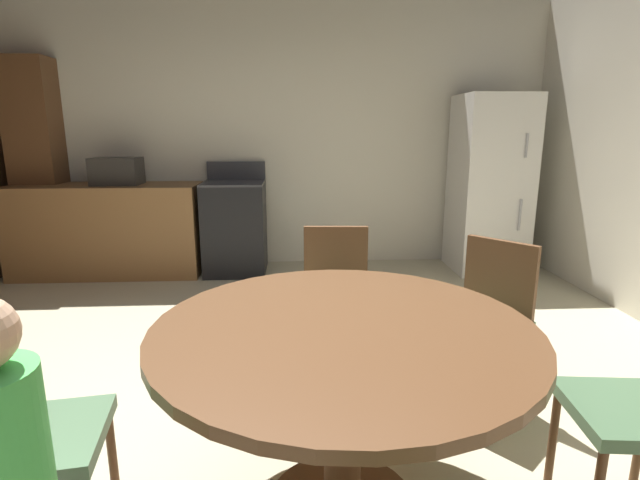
# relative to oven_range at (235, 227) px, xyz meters

# --- Properties ---
(ground_plane) EXTENTS (14.00, 14.00, 0.00)m
(ground_plane) POSITION_rel_oven_range_xyz_m (0.46, -2.80, -0.47)
(ground_plane) COLOR beige
(wall_back) EXTENTS (5.83, 0.12, 2.70)m
(wall_back) POSITION_rel_oven_range_xyz_m (0.46, 0.40, 0.88)
(wall_back) COLOR silver
(wall_back) RESTS_ON ground
(kitchen_counter) EXTENTS (1.81, 0.60, 0.90)m
(kitchen_counter) POSITION_rel_oven_range_xyz_m (-1.25, -0.00, -0.02)
(kitchen_counter) COLOR olive
(kitchen_counter) RESTS_ON ground
(pantry_column) EXTENTS (0.44, 0.36, 2.10)m
(pantry_column) POSITION_rel_oven_range_xyz_m (-1.94, 0.18, 0.58)
(pantry_column) COLOR brown
(pantry_column) RESTS_ON ground
(oven_range) EXTENTS (0.60, 0.60, 1.10)m
(oven_range) POSITION_rel_oven_range_xyz_m (0.00, 0.00, 0.00)
(oven_range) COLOR black
(oven_range) RESTS_ON ground
(refrigerator) EXTENTS (0.68, 0.68, 1.76)m
(refrigerator) POSITION_rel_oven_range_xyz_m (2.57, -0.05, 0.41)
(refrigerator) COLOR white
(refrigerator) RESTS_ON ground
(microwave) EXTENTS (0.44, 0.32, 0.26)m
(microwave) POSITION_rel_oven_range_xyz_m (-1.12, -0.00, 0.56)
(microwave) COLOR #2D2B28
(microwave) RESTS_ON kitchen_counter
(dining_table) EXTENTS (1.35, 1.35, 0.76)m
(dining_table) POSITION_rel_oven_range_xyz_m (0.76, -3.22, 0.15)
(dining_table) COLOR brown
(dining_table) RESTS_ON ground
(chair_northeast) EXTENTS (0.56, 0.56, 0.87)m
(chair_northeast) POSITION_rel_oven_range_xyz_m (1.58, -2.51, 0.03)
(chair_northeast) COLOR brown
(chair_northeast) RESTS_ON ground
(chair_north) EXTENTS (0.43, 0.43, 0.87)m
(chair_north) POSITION_rel_oven_range_xyz_m (0.83, -2.14, 0.03)
(chair_north) COLOR brown
(chair_north) RESTS_ON ground
(chair_west) EXTENTS (0.45, 0.45, 0.87)m
(chair_west) POSITION_rel_oven_range_xyz_m (-0.31, -3.37, 0.03)
(chair_west) COLOR brown
(chair_west) RESTS_ON ground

